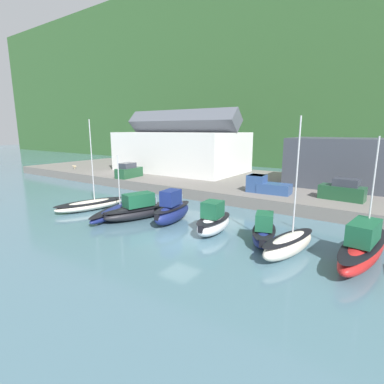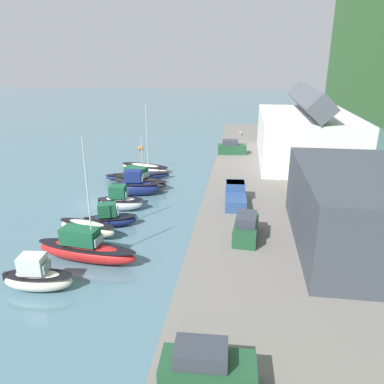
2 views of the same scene
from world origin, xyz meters
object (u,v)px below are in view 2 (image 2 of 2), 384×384
object	(u,v)px
moored_boat_6	(87,228)
pickup_truck_0	(235,195)
moored_boat_7	(85,249)
mooring_buoy_0	(140,148)
parked_car_1	(206,369)
moored_boat_8	(37,277)
moored_boat_1	(138,176)
moored_boat_2	(138,179)
moored_boat_4	(120,201)
parked_car_0	(232,148)
dog_on_quay	(240,132)
parked_car_2	(246,228)
moored_boat_5	(110,218)
moored_boat_3	(136,186)
moored_boat_0	(145,167)

from	to	relation	value
moored_boat_6	pickup_truck_0	world-z (taller)	moored_boat_6
moored_boat_7	mooring_buoy_0	xyz separation A→B (m)	(-36.85, -5.76, -0.64)
parked_car_1	moored_boat_8	bearing A→B (deg)	-123.33
pickup_truck_0	moored_boat_1	bearing A→B (deg)	139.09
moored_boat_6	moored_boat_7	distance (m)	4.41
moored_boat_2	moored_boat_6	world-z (taller)	moored_boat_6
moored_boat_4	moored_boat_6	distance (m)	6.39
moored_boat_2	moored_boat_6	size ratio (longest dim) A/B	0.90
parked_car_0	moored_boat_1	bearing A→B (deg)	-52.91
parked_car_0	moored_boat_6	bearing A→B (deg)	-28.31
moored_boat_7	dog_on_quay	size ratio (longest dim) A/B	9.66
moored_boat_7	parked_car_0	bearing A→B (deg)	169.48
moored_boat_7	parked_car_2	bearing A→B (deg)	111.54
parked_car_1	mooring_buoy_0	world-z (taller)	parked_car_1
moored_boat_2	parked_car_0	bearing A→B (deg)	157.84
parked_car_0	dog_on_quay	world-z (taller)	parked_car_0
moored_boat_5	pickup_truck_0	xyz separation A→B (m)	(-4.49, 11.51, 1.25)
moored_boat_1	moored_boat_2	distance (m)	2.72
moored_boat_2	moored_boat_8	size ratio (longest dim) A/B	1.65
moored_boat_5	dog_on_quay	world-z (taller)	moored_boat_5
moored_boat_8	dog_on_quay	world-z (taller)	moored_boat_8
parked_car_1	moored_boat_4	bearing A→B (deg)	-154.87
dog_on_quay	mooring_buoy_0	xyz separation A→B (m)	(9.45, -16.92, -1.34)
moored_boat_7	parked_car_1	bearing A→B (deg)	49.53
moored_boat_4	moored_boat_1	bearing A→B (deg)	-179.65
moored_boat_4	parked_car_2	xyz separation A→B (m)	(7.30, 12.92, 1.20)
moored_boat_5	moored_boat_7	xyz separation A→B (m)	(6.32, 0.29, 0.19)
moored_boat_7	parked_car_2	distance (m)	12.73
moored_boat_3	dog_on_quay	distance (m)	33.40
moored_boat_0	moored_boat_8	bearing A→B (deg)	15.05
moored_boat_0	moored_boat_7	xyz separation A→B (m)	(24.67, 1.74, 0.48)
moored_boat_1	moored_boat_5	world-z (taller)	moored_boat_1
moored_boat_0	moored_boat_1	size ratio (longest dim) A/B	1.07
moored_boat_0	moored_boat_2	distance (m)	6.63
moored_boat_2	pickup_truck_0	distance (m)	14.13
parked_car_0	dog_on_quay	distance (m)	15.06
dog_on_quay	parked_car_2	bearing A→B (deg)	-102.25
moored_boat_8	parked_car_1	distance (m)	14.46
moored_boat_0	moored_boat_2	world-z (taller)	moored_boat_0
moored_boat_3	moored_boat_5	size ratio (longest dim) A/B	1.08
moored_boat_8	parked_car_1	size ratio (longest dim) A/B	1.15
moored_boat_4	moored_boat_5	bearing A→B (deg)	-0.50
parked_car_0	mooring_buoy_0	size ratio (longest dim) A/B	5.67
moored_boat_6	parked_car_1	distance (m)	20.00
moored_boat_0	moored_boat_7	size ratio (longest dim) A/B	1.07
parked_car_1	mooring_buoy_0	size ratio (longest dim) A/B	5.56
mooring_buoy_0	moored_boat_6	bearing A→B (deg)	7.25
moored_boat_7	dog_on_quay	distance (m)	47.63
moored_boat_3	moored_boat_7	bearing A→B (deg)	-6.70
parked_car_1	parked_car_2	world-z (taller)	same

